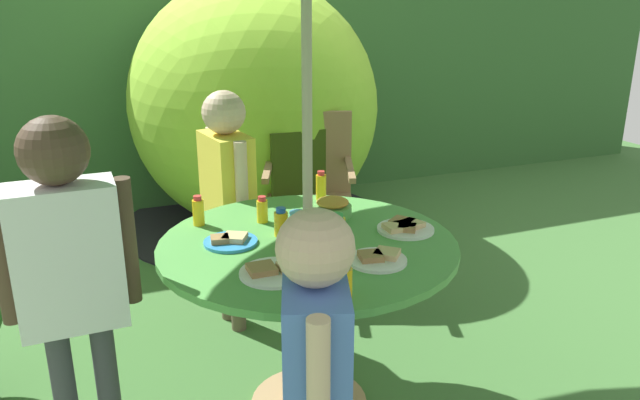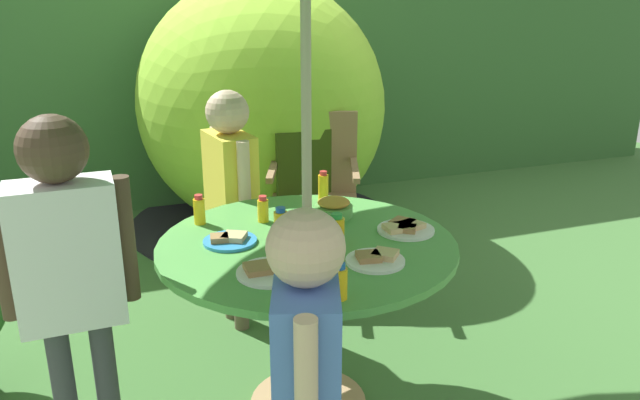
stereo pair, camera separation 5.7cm
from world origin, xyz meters
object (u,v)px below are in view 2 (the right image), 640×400
juice_bottle_mid_right (339,282)px  juice_bottle_near_left (263,210)px  plate_front_edge (376,259)px  cup_near (298,219)px  juice_bottle_far_right (317,238)px  snack_bowl (334,207)px  child_in_yellow_shirt (231,180)px  plate_back_edge (271,271)px  juice_bottle_near_right (323,186)px  plate_center_back (405,228)px  juice_bottle_mid_left (199,210)px  juice_bottle_spot_a (281,222)px  child_in_white_shirt (67,254)px  garden_table (308,286)px  child_in_blue_shirt (307,362)px  juice_bottle_center_front (337,229)px  dome_tent (260,106)px  plate_far_left (230,240)px  wooden_chair (314,187)px

juice_bottle_mid_right → juice_bottle_near_left: bearing=93.4°
plate_front_edge → cup_near: size_ratio=3.00×
juice_bottle_far_right → cup_near: size_ratio=1.65×
snack_bowl → plate_front_edge: bearing=-93.8°
juice_bottle_near_left → child_in_yellow_shirt: bearing=92.4°
plate_back_edge → plate_front_edge: size_ratio=1.14×
juice_bottle_near_right → plate_front_edge: bearing=-95.4°
plate_center_back → juice_bottle_mid_left: size_ratio=1.82×
juice_bottle_near_right → juice_bottle_spot_a: (-0.30, -0.35, -0.01)m
plate_back_edge → juice_bottle_spot_a: juice_bottle_spot_a is taller
child_in_yellow_shirt → juice_bottle_far_right: child_in_yellow_shirt is taller
child_in_white_shirt → juice_bottle_far_right: size_ratio=11.24×
plate_back_edge → snack_bowl: bearing=48.8°
garden_table → child_in_blue_shirt: bearing=-109.0°
snack_bowl → juice_bottle_center_front: bearing=-109.1°
dome_tent → juice_bottle_spot_a: 2.12m
dome_tent → juice_bottle_center_front: bearing=-102.3°
child_in_blue_shirt → juice_bottle_near_left: (0.16, 0.99, 0.06)m
garden_table → juice_bottle_center_front: 0.26m
garden_table → plate_far_left: bearing=163.1°
child_in_blue_shirt → plate_front_edge: child_in_blue_shirt is taller
wooden_chair → juice_bottle_mid_left: wooden_chair is taller
cup_near → wooden_chair: bearing=67.2°
child_in_yellow_shirt → juice_bottle_far_right: bearing=-0.9°
juice_bottle_center_front → snack_bowl: bearing=70.9°
garden_table → juice_bottle_near_left: size_ratio=10.25×
plate_front_edge → juice_bottle_mid_right: (-0.21, -0.20, 0.04)m
child_in_blue_shirt → juice_bottle_near_right: child_in_blue_shirt is taller
juice_bottle_mid_left → cup_near: size_ratio=1.79×
plate_back_edge → juice_bottle_near_left: 0.49m
child_in_blue_shirt → plate_back_edge: (0.05, 0.51, 0.02)m
plate_back_edge → juice_bottle_mid_left: 0.56m
child_in_blue_shirt → cup_near: bearing=2.1°
child_in_blue_shirt → juice_bottle_mid_right: size_ratio=9.64×
juice_bottle_spot_a → juice_bottle_mid_left: bearing=139.6°
plate_back_edge → plate_far_left: size_ratio=1.18×
garden_table → dome_tent: dome_tent is taller
wooden_chair → child_in_yellow_shirt: (-0.56, -0.39, 0.21)m
juice_bottle_near_left → wooden_chair: bearing=59.3°
child_in_yellow_shirt → plate_far_left: bearing=-21.4°
plate_back_edge → plate_far_left: (-0.07, 0.31, 0.00)m
dome_tent → plate_far_left: bearing=-112.5°
juice_bottle_center_front → child_in_white_shirt: bearing=178.0°
child_in_white_shirt → plate_front_edge: size_ratio=6.18×
plate_far_left → juice_bottle_center_front: 0.39m
plate_front_edge → juice_bottle_mid_left: 0.76m
juice_bottle_near_right → snack_bowl: bearing=-99.0°
juice_bottle_spot_a → plate_center_back: bearing=-15.1°
child_in_yellow_shirt → plate_far_left: size_ratio=5.98×
plate_center_back → juice_bottle_spot_a: (-0.46, 0.12, 0.04)m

